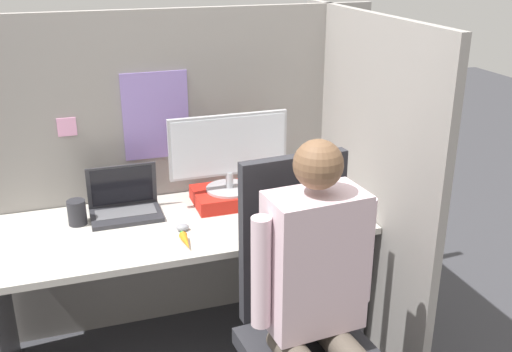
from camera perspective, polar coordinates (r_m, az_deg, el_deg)
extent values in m
cube|color=gray|center=(3.02, -8.66, 0.06)|extent=(2.17, 0.04, 1.62)
cube|color=#937AC6|center=(2.90, -9.51, 5.69)|extent=(0.31, 0.01, 0.42)
cube|color=#F4EA66|center=(3.01, -0.93, 5.14)|extent=(0.07, 0.01, 0.07)
cube|color=#EA9EC6|center=(2.87, -17.57, 4.48)|extent=(0.09, 0.01, 0.09)
cube|color=gray|center=(2.90, 9.83, -0.93)|extent=(0.04, 1.31, 1.62)
cube|color=beige|center=(2.74, -7.17, -4.67)|extent=(1.67, 0.68, 0.03)
cube|color=#4C4C51|center=(2.90, -22.88, -12.91)|extent=(0.03, 0.58, 0.69)
cube|color=#4C4C51|center=(3.14, 7.74, -8.51)|extent=(0.03, 0.58, 0.69)
cube|color=red|center=(2.90, -2.51, -1.94)|extent=(0.35, 0.26, 0.07)
cylinder|color=#B2B2B7|center=(2.88, -2.52, -1.20)|extent=(0.23, 0.23, 0.01)
cylinder|color=#B2B2B7|center=(2.86, -2.53, -0.36)|extent=(0.04, 0.04, 0.08)
cube|color=#B2B2B7|center=(2.81, -2.62, 2.98)|extent=(0.57, 0.02, 0.29)
cube|color=silver|center=(2.80, -2.55, 2.90)|extent=(0.55, 0.00, 0.27)
cube|color=#2D2D33|center=(2.82, -12.24, -3.69)|extent=(0.32, 0.21, 0.02)
cube|color=#5B5B60|center=(2.83, -12.30, -3.36)|extent=(0.27, 0.11, 0.00)
cube|color=#2D2D33|center=(2.86, -12.64, -0.88)|extent=(0.32, 0.03, 0.21)
cube|color=black|center=(2.85, -12.63, -0.92)|extent=(0.28, 0.02, 0.18)
ellipsoid|color=gray|center=(2.65, -7.00, -4.87)|extent=(0.06, 0.05, 0.03)
cube|color=black|center=(3.02, 5.73, -1.12)|extent=(0.04, 0.12, 0.06)
cone|color=orange|center=(2.52, -6.67, -6.24)|extent=(0.04, 0.12, 0.04)
cylinder|color=green|center=(2.58, -7.02, -5.52)|extent=(0.02, 0.02, 0.02)
cube|color=#2D2D33|center=(2.37, 3.49, -5.78)|extent=(0.44, 0.08, 0.67)
cylinder|color=brown|center=(2.25, 8.51, -16.16)|extent=(0.14, 0.35, 0.11)
cube|color=silver|center=(2.14, 5.58, -8.08)|extent=(0.35, 0.23, 0.52)
sphere|color=brown|center=(1.99, 5.95, 1.10)|extent=(0.17, 0.17, 0.17)
cylinder|color=silver|center=(2.06, 0.48, -9.21)|extent=(0.07, 0.07, 0.41)
cylinder|color=silver|center=(2.24, 10.25, -6.99)|extent=(0.07, 0.07, 0.41)
cylinder|color=teal|center=(3.00, 4.00, -0.81)|extent=(0.08, 0.08, 0.10)
cylinder|color=#28282D|center=(2.79, -16.69, -3.34)|extent=(0.08, 0.08, 0.11)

